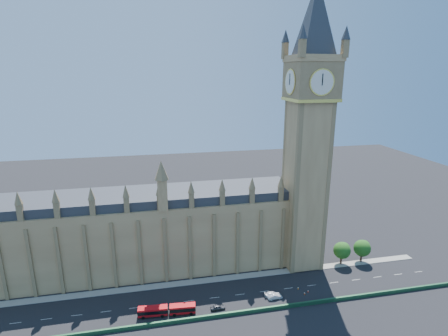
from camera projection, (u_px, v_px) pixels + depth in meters
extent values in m
plane|color=black|center=(202.00, 299.00, 106.44)|extent=(400.00, 400.00, 0.00)
cube|color=#99754A|center=(119.00, 237.00, 119.06)|extent=(120.00, 20.00, 25.00)
cube|color=#2D3035|center=(116.00, 199.00, 115.34)|extent=(120.00, 18.00, 3.00)
cube|color=#99754A|center=(305.00, 187.00, 119.30)|extent=(12.00, 12.00, 58.00)
cube|color=olive|center=(311.00, 82.00, 109.99)|extent=(14.00, 14.00, 12.00)
cylinder|color=silver|center=(322.00, 82.00, 103.24)|extent=(7.20, 0.30, 7.20)
cube|color=#99754A|center=(313.00, 58.00, 108.13)|extent=(14.50, 14.50, 2.00)
cube|color=#1E4C2D|center=(206.00, 317.00, 97.78)|extent=(160.00, 0.60, 1.20)
cube|color=gray|center=(198.00, 281.00, 115.39)|extent=(160.00, 3.00, 0.16)
cylinder|color=#382619|center=(341.00, 259.00, 125.42)|extent=(0.70, 0.70, 4.00)
sphere|color=#1A5115|center=(342.00, 250.00, 124.48)|extent=(6.00, 6.00, 6.00)
sphere|color=#1A5115|center=(344.00, 248.00, 124.76)|extent=(4.38, 4.38, 4.38)
cylinder|color=#382619|center=(361.00, 257.00, 126.96)|extent=(0.70, 0.70, 4.00)
sphere|color=#1A5115|center=(362.00, 248.00, 126.03)|extent=(6.00, 6.00, 6.00)
sphere|color=#1A5115|center=(364.00, 246.00, 126.31)|extent=(4.38, 4.38, 4.38)
cube|color=red|center=(153.00, 312.00, 98.92)|extent=(8.45, 2.94, 2.76)
cube|color=red|center=(183.00, 309.00, 99.92)|extent=(7.53, 2.87, 2.76)
cube|color=black|center=(153.00, 311.00, 98.83)|extent=(8.50, 3.00, 1.05)
cube|color=black|center=(183.00, 308.00, 99.83)|extent=(7.58, 2.93, 1.05)
cylinder|color=black|center=(167.00, 311.00, 99.43)|extent=(0.92, 2.26, 2.21)
cylinder|color=black|center=(143.00, 318.00, 97.75)|extent=(0.94, 0.35, 0.92)
cylinder|color=black|center=(144.00, 312.00, 99.95)|extent=(0.94, 0.35, 0.92)
cylinder|color=black|center=(162.00, 316.00, 98.38)|extent=(0.94, 0.35, 0.92)
cylinder|color=black|center=(163.00, 311.00, 100.58)|extent=(0.94, 0.35, 0.92)
cylinder|color=black|center=(174.00, 315.00, 98.78)|extent=(0.94, 0.35, 0.92)
cylinder|color=black|center=(174.00, 310.00, 100.99)|extent=(0.94, 0.35, 0.92)
cylinder|color=black|center=(191.00, 314.00, 99.34)|extent=(0.94, 0.35, 0.92)
cylinder|color=black|center=(191.00, 309.00, 101.55)|extent=(0.94, 0.35, 0.92)
imported|color=#383A3F|center=(218.00, 307.00, 101.75)|extent=(4.36, 1.86, 1.47)
imported|color=#B9BCC1|center=(275.00, 296.00, 106.59)|extent=(4.60, 1.84, 1.49)
imported|color=silver|center=(273.00, 294.00, 107.66)|extent=(5.25, 2.55, 1.47)
cube|color=black|center=(305.00, 294.00, 108.86)|extent=(0.53, 0.53, 0.04)
cone|color=#DC4D0B|center=(305.00, 293.00, 108.77)|extent=(0.58, 0.58, 0.72)
cylinder|color=white|center=(305.00, 293.00, 108.74)|extent=(0.35, 0.35, 0.12)
cube|color=black|center=(298.00, 289.00, 111.49)|extent=(0.48, 0.48, 0.04)
cone|color=orange|center=(298.00, 288.00, 111.41)|extent=(0.53, 0.53, 0.69)
cylinder|color=white|center=(298.00, 288.00, 111.38)|extent=(0.34, 0.34, 0.12)
cube|color=black|center=(308.00, 292.00, 110.00)|extent=(0.47, 0.47, 0.04)
cone|color=#FD330D|center=(308.00, 291.00, 109.91)|extent=(0.52, 0.52, 0.68)
cylinder|color=white|center=(308.00, 291.00, 109.89)|extent=(0.33, 0.33, 0.12)
cube|color=black|center=(276.00, 298.00, 107.02)|extent=(0.54, 0.54, 0.05)
cone|color=orange|center=(276.00, 297.00, 106.92)|extent=(0.60, 0.60, 0.80)
cylinder|color=white|center=(276.00, 297.00, 106.89)|extent=(0.39, 0.39, 0.14)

